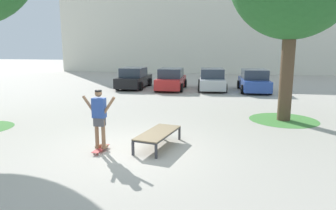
{
  "coord_description": "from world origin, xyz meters",
  "views": [
    {
      "loc": [
        2.8,
        -8.04,
        2.94
      ],
      "look_at": [
        0.77,
        1.93,
        1.0
      ],
      "focal_mm": 32.34,
      "sensor_mm": 36.0,
      "label": 1
    }
  ],
  "objects": [
    {
      "name": "car_blue",
      "position": [
        4.44,
        13.09,
        0.69
      ],
      "size": [
        2.14,
        4.31,
        1.5
      ],
      "color": "#28479E",
      "rests_on": "ground"
    },
    {
      "name": "grass_patch_near_right",
      "position": [
        5.05,
        4.79,
        0.0
      ],
      "size": [
        2.75,
        2.75,
        0.01
      ],
      "primitive_type": "cylinder",
      "color": "#47893D",
      "rests_on": "ground"
    },
    {
      "name": "ground_plane",
      "position": [
        0.0,
        0.0,
        0.0
      ],
      "size": [
        120.0,
        120.0,
        0.0
      ],
      "primitive_type": "plane",
      "color": "#B2AA9E"
    },
    {
      "name": "skater",
      "position": [
        -0.75,
        -0.29,
        1.07
      ],
      "size": [
        1.0,
        0.29,
        1.69
      ],
      "color": "#8E6647",
      "rests_on": "skateboard"
    },
    {
      "name": "building_facade",
      "position": [
        1.36,
        28.89,
        6.22
      ],
      "size": [
        38.28,
        4.0,
        12.44
      ],
      "primitive_type": "cube",
      "color": "silver",
      "rests_on": "ground"
    },
    {
      "name": "skateboard",
      "position": [
        -0.75,
        -0.29,
        0.08
      ],
      "size": [
        0.22,
        0.8,
        0.09
      ],
      "color": "#B23333",
      "rests_on": "ground"
    },
    {
      "name": "car_black",
      "position": [
        -4.07,
        13.2,
        0.69
      ],
      "size": [
        1.97,
        4.23,
        1.5
      ],
      "color": "black",
      "rests_on": "ground"
    },
    {
      "name": "car_silver",
      "position": [
        1.6,
        13.36,
        0.69
      ],
      "size": [
        2.21,
        4.34,
        1.5
      ],
      "color": "#B7BABF",
      "rests_on": "ground"
    },
    {
      "name": "skate_box",
      "position": [
        0.77,
        0.43,
        0.41
      ],
      "size": [
        1.1,
        2.01,
        0.46
      ],
      "color": "#38383D",
      "rests_on": "ground"
    },
    {
      "name": "car_red",
      "position": [
        -1.23,
        12.93,
        0.69
      ],
      "size": [
        2.06,
        4.27,
        1.5
      ],
      "color": "red",
      "rests_on": "ground"
    }
  ]
}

